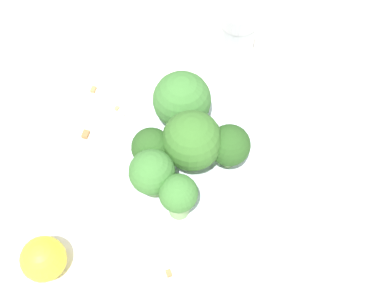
% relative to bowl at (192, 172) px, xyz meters
% --- Properties ---
extents(ground_plane, '(3.00, 3.00, 0.00)m').
position_rel_bowl_xyz_m(ground_plane, '(0.00, 0.00, -0.02)').
color(ground_plane, silver).
extents(bowl, '(0.18, 0.18, 0.04)m').
position_rel_bowl_xyz_m(bowl, '(0.00, 0.00, 0.00)').
color(bowl, silver).
rests_on(bowl, ground_plane).
extents(broccoli_floret_0, '(0.06, 0.06, 0.06)m').
position_rel_bowl_xyz_m(broccoli_floret_0, '(-0.04, -0.04, 0.05)').
color(broccoli_floret_0, '#84AD66').
rests_on(broccoli_floret_0, bowl).
extents(broccoli_floret_1, '(0.06, 0.06, 0.07)m').
position_rel_bowl_xyz_m(broccoli_floret_1, '(-0.00, -0.00, 0.06)').
color(broccoli_floret_1, '#84AD66').
rests_on(broccoli_floret_1, bowl).
extents(broccoli_floret_2, '(0.04, 0.04, 0.05)m').
position_rel_bowl_xyz_m(broccoli_floret_2, '(0.05, 0.02, 0.05)').
color(broccoli_floret_2, '#84AD66').
rests_on(broccoli_floret_2, bowl).
extents(broccoli_floret_3, '(0.04, 0.04, 0.05)m').
position_rel_bowl_xyz_m(broccoli_floret_3, '(0.03, -0.03, 0.05)').
color(broccoli_floret_3, '#8EB770').
rests_on(broccoli_floret_3, bowl).
extents(broccoli_floret_4, '(0.04, 0.04, 0.06)m').
position_rel_bowl_xyz_m(broccoli_floret_4, '(0.05, -0.01, 0.06)').
color(broccoli_floret_4, '#7A9E5B').
rests_on(broccoli_floret_4, bowl).
extents(broccoli_floret_5, '(0.04, 0.04, 0.05)m').
position_rel_bowl_xyz_m(broccoli_floret_5, '(-0.02, 0.03, 0.05)').
color(broccoli_floret_5, '#84AD66').
rests_on(broccoli_floret_5, bowl).
extents(pepper_shaker, '(0.04, 0.04, 0.08)m').
position_rel_bowl_xyz_m(pepper_shaker, '(-0.17, -0.05, 0.02)').
color(pepper_shaker, '#B2B7BC').
rests_on(pepper_shaker, ground_plane).
extents(lemon_wedge, '(0.04, 0.04, 0.04)m').
position_rel_bowl_xyz_m(lemon_wedge, '(0.15, -0.06, 0.00)').
color(lemon_wedge, yellow).
rests_on(lemon_wedge, ground_plane).
extents(almond_crumb_0, '(0.01, 0.01, 0.01)m').
position_rel_bowl_xyz_m(almond_crumb_0, '(0.02, -0.13, -0.01)').
color(almond_crumb_0, olive).
rests_on(almond_crumb_0, ground_plane).
extents(almond_crumb_1, '(0.01, 0.00, 0.01)m').
position_rel_bowl_xyz_m(almond_crumb_1, '(-0.03, -0.12, -0.02)').
color(almond_crumb_1, tan).
rests_on(almond_crumb_1, ground_plane).
extents(almond_crumb_2, '(0.01, 0.01, 0.01)m').
position_rel_bowl_xyz_m(almond_crumb_2, '(-0.02, -0.10, -0.01)').
color(almond_crumb_2, tan).
rests_on(almond_crumb_2, ground_plane).
extents(almond_crumb_3, '(0.01, 0.01, 0.01)m').
position_rel_bowl_xyz_m(almond_crumb_3, '(-0.03, -0.16, -0.02)').
color(almond_crumb_3, '#AD7F4C').
rests_on(almond_crumb_3, ground_plane).
extents(almond_crumb_4, '(0.01, 0.01, 0.01)m').
position_rel_bowl_xyz_m(almond_crumb_4, '(0.09, 0.04, -0.02)').
color(almond_crumb_4, olive).
rests_on(almond_crumb_4, ground_plane).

